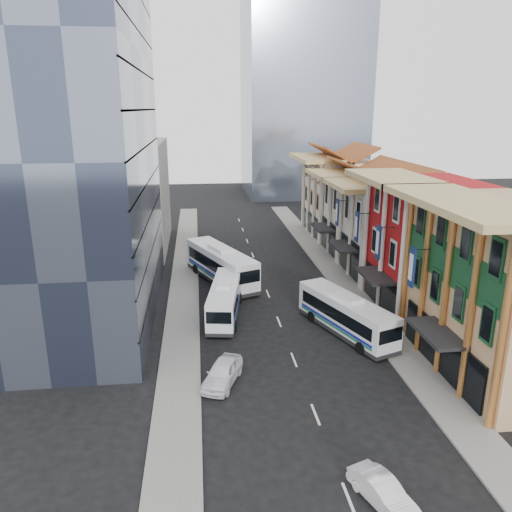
{
  "coord_description": "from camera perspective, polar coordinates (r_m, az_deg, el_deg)",
  "views": [
    {
      "loc": [
        -6.78,
        -25.08,
        18.16
      ],
      "look_at": [
        -1.26,
        21.65,
        4.15
      ],
      "focal_mm": 35.0,
      "sensor_mm": 36.0,
      "label": 1
    }
  ],
  "objects": [
    {
      "name": "sedan_left",
      "position": [
        35.04,
        -3.86,
        -13.17
      ],
      "size": [
        3.49,
        5.03,
        1.59
      ],
      "primitive_type": "imported",
      "rotation": [
        0.0,
        0.0,
        -0.38
      ],
      "color": "white",
      "rests_on": "ground"
    },
    {
      "name": "shophouse_red",
      "position": [
        48.48,
        18.9,
        1.14
      ],
      "size": [
        8.0,
        10.0,
        12.0
      ],
      "primitive_type": "cube",
      "color": "#AA1313",
      "rests_on": "ground"
    },
    {
      "name": "shophouse_cream_mid",
      "position": [
        65.38,
        11.99,
        4.61
      ],
      "size": [
        8.0,
        9.0,
        10.0
      ],
      "primitive_type": "cube",
      "color": "silver",
      "rests_on": "ground"
    },
    {
      "name": "ground",
      "position": [
        31.7,
        7.25,
        -18.52
      ],
      "size": [
        200.0,
        200.0,
        0.0
      ],
      "primitive_type": "plane",
      "color": "black",
      "rests_on": "ground"
    },
    {
      "name": "sedan_right",
      "position": [
        26.9,
        14.28,
        -24.65
      ],
      "size": [
        2.69,
        4.13,
        1.29
      ],
      "primitive_type": "imported",
      "rotation": [
        0.0,
        0.0,
        0.37
      ],
      "color": "silver",
      "rests_on": "ground"
    },
    {
      "name": "bus_left_near",
      "position": [
        45.3,
        -3.57,
        -4.85
      ],
      "size": [
        3.94,
        10.44,
        3.27
      ],
      "primitive_type": null,
      "rotation": [
        0.0,
        0.0,
        -0.16
      ],
      "color": "white",
      "rests_on": "ground"
    },
    {
      "name": "shophouse_tan",
      "position": [
        38.53,
        26.42,
        -3.62
      ],
      "size": [
        8.0,
        14.0,
        12.0
      ],
      "primitive_type": "cube",
      "color": "tan",
      "rests_on": "ground"
    },
    {
      "name": "shophouse_cream_near",
      "position": [
        57.14,
        14.81,
        2.71
      ],
      "size": [
        8.0,
        9.0,
        10.0
      ],
      "primitive_type": "cube",
      "color": "silver",
      "rests_on": "ground"
    },
    {
      "name": "office_tower",
      "position": [
        45.36,
        -20.17,
        11.6
      ],
      "size": [
        12.0,
        26.0,
        30.0
      ],
      "primitive_type": "cube",
      "color": "#363E56",
      "rests_on": "ground"
    },
    {
      "name": "bus_right",
      "position": [
        42.32,
        10.25,
        -6.54
      ],
      "size": [
        6.17,
        11.0,
        3.46
      ],
      "primitive_type": null,
      "rotation": [
        0.0,
        0.0,
        0.36
      ],
      "color": "silver",
      "rests_on": "ground"
    },
    {
      "name": "office_block_far",
      "position": [
        68.62,
        -14.46,
        6.7
      ],
      "size": [
        10.0,
        18.0,
        14.0
      ],
      "primitive_type": "cube",
      "color": "gray",
      "rests_on": "ground"
    },
    {
      "name": "sidewalk_left",
      "position": [
        50.46,
        -8.26,
        -4.6
      ],
      "size": [
        3.0,
        90.0,
        0.15
      ],
      "primitive_type": "cube",
      "color": "slate",
      "rests_on": "ground"
    },
    {
      "name": "bus_left_far",
      "position": [
        53.88,
        -4.02,
        -0.91
      ],
      "size": [
        7.52,
        12.61,
        3.99
      ],
      "primitive_type": null,
      "rotation": [
        0.0,
        0.0,
        0.4
      ],
      "color": "white",
      "rests_on": "ground"
    },
    {
      "name": "sidewalk_right",
      "position": [
        52.7,
        10.58,
        -3.78
      ],
      "size": [
        3.0,
        90.0,
        0.15
      ],
      "primitive_type": "cube",
      "color": "slate",
      "rests_on": "ground"
    },
    {
      "name": "shophouse_cream_far",
      "position": [
        75.13,
        9.49,
        6.66
      ],
      "size": [
        8.0,
        12.0,
        11.0
      ],
      "primitive_type": "cube",
      "color": "silver",
      "rests_on": "ground"
    }
  ]
}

